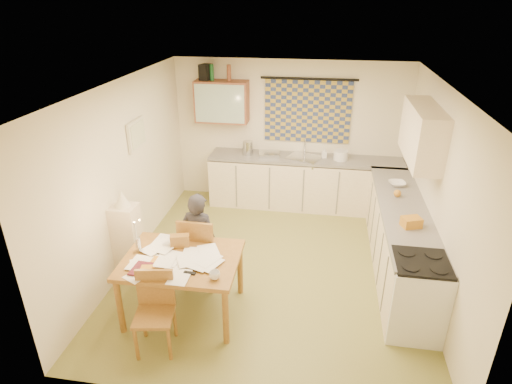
% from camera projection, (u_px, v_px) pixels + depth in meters
% --- Properties ---
extents(floor, '(4.00, 4.50, 0.02)m').
position_uv_depth(floor, '(272.00, 267.00, 5.99)').
color(floor, olive).
rests_on(floor, ground).
extents(ceiling, '(4.00, 4.50, 0.02)m').
position_uv_depth(ceiling, '(275.00, 85.00, 4.93)').
color(ceiling, white).
rests_on(ceiling, floor).
extents(wall_back, '(4.00, 0.02, 2.50)m').
position_uv_depth(wall_back, '(289.00, 133.00, 7.48)').
color(wall_back, beige).
rests_on(wall_back, floor).
extents(wall_front, '(4.00, 0.02, 2.50)m').
position_uv_depth(wall_front, '(239.00, 297.00, 3.44)').
color(wall_front, beige).
rests_on(wall_front, floor).
extents(wall_left, '(0.02, 4.50, 2.50)m').
position_uv_depth(wall_left, '(125.00, 175.00, 5.75)').
color(wall_left, beige).
rests_on(wall_left, floor).
extents(wall_right, '(0.02, 4.50, 2.50)m').
position_uv_depth(wall_right, '(438.00, 195.00, 5.17)').
color(wall_right, beige).
rests_on(wall_right, floor).
extents(window_blind, '(1.45, 0.03, 1.05)m').
position_uv_depth(window_blind, '(308.00, 112.00, 7.23)').
color(window_blind, navy).
rests_on(window_blind, wall_back).
extents(curtain_rod, '(1.60, 0.04, 0.04)m').
position_uv_depth(curtain_rod, '(309.00, 79.00, 6.98)').
color(curtain_rod, black).
rests_on(curtain_rod, wall_back).
extents(wall_cabinet, '(0.90, 0.34, 0.70)m').
position_uv_depth(wall_cabinet, '(222.00, 102.00, 7.25)').
color(wall_cabinet, brown).
rests_on(wall_cabinet, wall_back).
extents(wall_cabinet_glass, '(0.84, 0.02, 0.64)m').
position_uv_depth(wall_cabinet_glass, '(220.00, 104.00, 7.10)').
color(wall_cabinet_glass, '#99B2A5').
rests_on(wall_cabinet_glass, wall_back).
extents(upper_cabinet_right, '(0.34, 1.30, 0.70)m').
position_uv_depth(upper_cabinet_right, '(422.00, 134.00, 5.43)').
color(upper_cabinet_right, beige).
rests_on(upper_cabinet_right, wall_right).
extents(framed_print, '(0.04, 0.50, 0.40)m').
position_uv_depth(framed_print, '(136.00, 134.00, 5.91)').
color(framed_print, beige).
rests_on(framed_print, wall_left).
extents(print_canvas, '(0.01, 0.42, 0.32)m').
position_uv_depth(print_canvas, '(138.00, 134.00, 5.91)').
color(print_canvas, white).
rests_on(print_canvas, wall_left).
extents(counter_back, '(3.30, 0.62, 0.92)m').
position_uv_depth(counter_back, '(304.00, 183.00, 7.50)').
color(counter_back, beige).
rests_on(counter_back, floor).
extents(counter_right, '(0.62, 2.95, 0.92)m').
position_uv_depth(counter_right, '(399.00, 239.00, 5.78)').
color(counter_right, beige).
rests_on(counter_right, floor).
extents(stove, '(0.60, 0.60, 0.92)m').
position_uv_depth(stove, '(415.00, 296.00, 4.67)').
color(stove, white).
rests_on(stove, floor).
extents(sink, '(0.68, 0.62, 0.10)m').
position_uv_depth(sink, '(304.00, 160.00, 7.32)').
color(sink, silver).
rests_on(sink, counter_back).
extents(tap, '(0.04, 0.04, 0.28)m').
position_uv_depth(tap, '(305.00, 146.00, 7.40)').
color(tap, silver).
rests_on(tap, counter_back).
extents(dish_rack, '(0.39, 0.34, 0.06)m').
position_uv_depth(dish_rack, '(269.00, 154.00, 7.38)').
color(dish_rack, silver).
rests_on(dish_rack, counter_back).
extents(kettle, '(0.20, 0.20, 0.24)m').
position_uv_depth(kettle, '(248.00, 148.00, 7.39)').
color(kettle, silver).
rests_on(kettle, counter_back).
extents(mixing_bowl, '(0.29, 0.29, 0.16)m').
position_uv_depth(mixing_bowl, '(341.00, 155.00, 7.18)').
color(mixing_bowl, white).
rests_on(mixing_bowl, counter_back).
extents(soap_bottle, '(0.11, 0.11, 0.17)m').
position_uv_depth(soap_bottle, '(324.00, 153.00, 7.26)').
color(soap_bottle, white).
rests_on(soap_bottle, counter_back).
extents(bowl, '(0.32, 0.32, 0.06)m').
position_uv_depth(bowl, '(397.00, 184.00, 6.23)').
color(bowl, white).
rests_on(bowl, counter_right).
extents(orange_bag, '(0.26, 0.23, 0.12)m').
position_uv_depth(orange_bag, '(411.00, 222.00, 5.12)').
color(orange_bag, '#C07C20').
rests_on(orange_bag, counter_right).
extents(fruit_orange, '(0.10, 0.10, 0.10)m').
position_uv_depth(fruit_orange, '(397.00, 193.00, 5.88)').
color(fruit_orange, '#C07C20').
rests_on(fruit_orange, counter_right).
extents(speaker, '(0.21, 0.24, 0.26)m').
position_uv_depth(speaker, '(206.00, 72.00, 7.09)').
color(speaker, black).
rests_on(speaker, wall_cabinet).
extents(bottle_green, '(0.07, 0.07, 0.26)m').
position_uv_depth(bottle_green, '(212.00, 72.00, 7.07)').
color(bottle_green, '#195926').
rests_on(bottle_green, wall_cabinet).
extents(bottle_brown, '(0.07, 0.07, 0.26)m').
position_uv_depth(bottle_brown, '(229.00, 73.00, 7.03)').
color(bottle_brown, brown).
rests_on(bottle_brown, wall_cabinet).
extents(dining_table, '(1.32, 1.02, 0.75)m').
position_uv_depth(dining_table, '(184.00, 285.00, 4.99)').
color(dining_table, brown).
rests_on(dining_table, floor).
extents(chair_far, '(0.47, 0.47, 1.00)m').
position_uv_depth(chair_far, '(202.00, 263.00, 5.52)').
color(chair_far, brown).
rests_on(chair_far, floor).
extents(chair_near, '(0.46, 0.46, 0.88)m').
position_uv_depth(chair_near, '(156.00, 326.00, 4.52)').
color(chair_near, brown).
rests_on(chair_near, floor).
extents(person, '(0.58, 0.47, 1.30)m').
position_uv_depth(person, '(199.00, 241.00, 5.37)').
color(person, black).
rests_on(person, floor).
extents(shelf_stand, '(0.32, 0.30, 1.04)m').
position_uv_depth(shelf_stand, '(128.00, 242.00, 5.58)').
color(shelf_stand, beige).
rests_on(shelf_stand, floor).
extents(lampshade, '(0.20, 0.20, 0.22)m').
position_uv_depth(lampshade, '(122.00, 198.00, 5.32)').
color(lampshade, beige).
rests_on(lampshade, shelf_stand).
extents(letter_rack, '(0.24, 0.15, 0.16)m').
position_uv_depth(letter_rack, '(180.00, 241.00, 5.01)').
color(letter_rack, brown).
rests_on(letter_rack, dining_table).
extents(mug, '(0.16, 0.16, 0.09)m').
position_uv_depth(mug, '(215.00, 275.00, 4.46)').
color(mug, white).
rests_on(mug, dining_table).
extents(magazine, '(0.22, 0.28, 0.02)m').
position_uv_depth(magazine, '(133.00, 268.00, 4.64)').
color(magazine, maroon).
rests_on(magazine, dining_table).
extents(book, '(0.17, 0.23, 0.02)m').
position_uv_depth(book, '(144.00, 261.00, 4.76)').
color(book, '#C07C20').
rests_on(book, dining_table).
extents(orange_box, '(0.13, 0.10, 0.04)m').
position_uv_depth(orange_box, '(147.00, 268.00, 4.62)').
color(orange_box, '#C07C20').
rests_on(orange_box, dining_table).
extents(eyeglasses, '(0.13, 0.06, 0.02)m').
position_uv_depth(eyeglasses, '(190.00, 273.00, 4.56)').
color(eyeglasses, black).
rests_on(eyeglasses, dining_table).
extents(candle_holder, '(0.07, 0.07, 0.18)m').
position_uv_depth(candle_holder, '(138.00, 245.00, 4.92)').
color(candle_holder, silver).
rests_on(candle_holder, dining_table).
extents(candle, '(0.03, 0.03, 0.22)m').
position_uv_depth(candle, '(135.00, 231.00, 4.81)').
color(candle, white).
rests_on(candle, dining_table).
extents(candle_flame, '(0.02, 0.02, 0.02)m').
position_uv_depth(candle_flame, '(140.00, 220.00, 4.79)').
color(candle_flame, '#FFCC66').
rests_on(candle_flame, dining_table).
extents(papers, '(1.07, 0.99, 0.03)m').
position_uv_depth(papers, '(177.00, 258.00, 4.80)').
color(papers, white).
rests_on(papers, dining_table).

